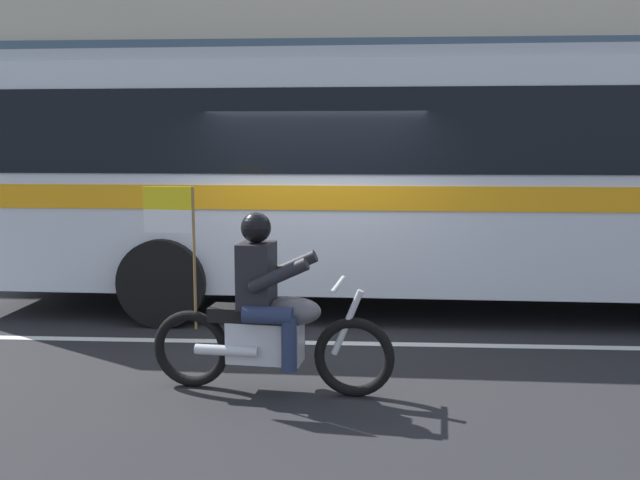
{
  "coord_description": "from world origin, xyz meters",
  "views": [
    {
      "loc": [
        0.53,
        -7.9,
        2.14
      ],
      "look_at": [
        0.09,
        -0.48,
        1.11
      ],
      "focal_mm": 39.17,
      "sensor_mm": 36.0,
      "label": 1
    }
  ],
  "objects": [
    {
      "name": "office_building_facade",
      "position": [
        0.0,
        7.39,
        5.16
      ],
      "size": [
        28.0,
        0.89,
        10.3
      ],
      "color": "#B2A893",
      "rests_on": "ground_plane"
    },
    {
      "name": "transit_bus",
      "position": [
        2.19,
        1.19,
        1.88
      ],
      "size": [
        12.92,
        2.92,
        3.22
      ],
      "color": "silver",
      "rests_on": "ground_plane"
    },
    {
      "name": "ground_plane",
      "position": [
        0.0,
        0.0,
        0.0
      ],
      "size": [
        60.0,
        60.0,
        0.0
      ],
      "primitive_type": "plane",
      "color": "black"
    },
    {
      "name": "sidewalk_curb",
      "position": [
        0.0,
        5.1,
        0.07
      ],
      "size": [
        28.0,
        3.8,
        0.15
      ],
      "primitive_type": "cube",
      "color": "#B7B2A8",
      "rests_on": "ground_plane"
    },
    {
      "name": "motorcycle_with_rider",
      "position": [
        -0.27,
        -2.1,
        0.67
      ],
      "size": [
        2.19,
        0.66,
        1.78
      ],
      "color": "black",
      "rests_on": "ground_plane"
    },
    {
      "name": "fire_hydrant",
      "position": [
        -1.82,
        4.18,
        0.52
      ],
      "size": [
        0.22,
        0.3,
        0.75
      ],
      "color": "gold",
      "rests_on": "sidewalk_curb"
    },
    {
      "name": "lane_center_stripe",
      "position": [
        0.0,
        -0.6,
        0.0
      ],
      "size": [
        26.6,
        0.14,
        0.01
      ],
      "primitive_type": "cube",
      "color": "silver",
      "rests_on": "ground_plane"
    }
  ]
}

